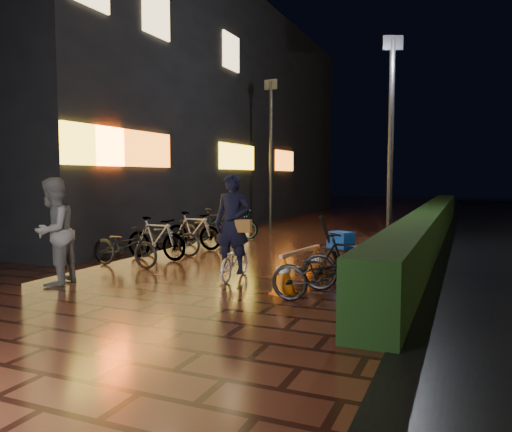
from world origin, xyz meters
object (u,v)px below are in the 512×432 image
at_px(bystander_person, 53,231).
at_px(cyclist, 233,240).
at_px(traffic_barrier, 301,268).
at_px(cart_assembly, 340,242).

relative_size(bystander_person, cyclist, 0.96).
height_order(bystander_person, traffic_barrier, bystander_person).
distance_m(cyclist, traffic_barrier, 1.41).
xyz_separation_m(bystander_person, cyclist, (2.71, 1.65, -0.22)).
distance_m(cyclist, cart_assembly, 2.31).
bearing_deg(bystander_person, cart_assembly, 113.01).
relative_size(cyclist, cart_assembly, 1.74).
height_order(cyclist, cart_assembly, cyclist).
distance_m(bystander_person, traffic_barrier, 4.38).
bearing_deg(cyclist, bystander_person, -148.58).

